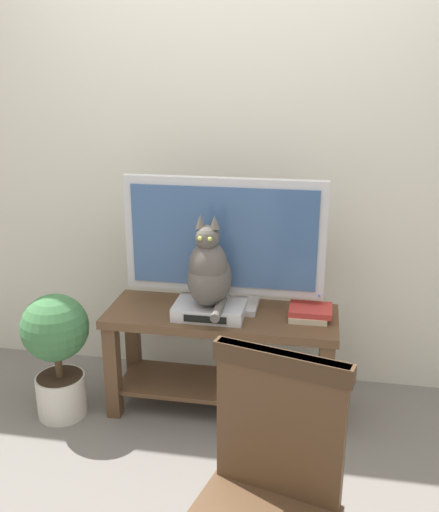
# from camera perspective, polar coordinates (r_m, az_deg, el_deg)

# --- Properties ---
(ground_plane) EXTENTS (12.00, 12.00, 0.00)m
(ground_plane) POSITION_cam_1_polar(r_m,az_deg,el_deg) (2.72, -2.33, -21.25)
(ground_plane) COLOR slate
(back_wall) EXTENTS (7.00, 0.12, 2.80)m
(back_wall) POSITION_cam_1_polar(r_m,az_deg,el_deg) (3.11, 1.49, 12.29)
(back_wall) COLOR beige
(back_wall) RESTS_ON ground
(tv_stand) EXTENTS (1.17, 0.43, 0.56)m
(tv_stand) POSITION_cam_1_polar(r_m,az_deg,el_deg) (2.95, 0.18, -8.87)
(tv_stand) COLOR #513823
(tv_stand) RESTS_ON ground
(tv) EXTENTS (1.00, 0.20, 0.68)m
(tv) POSITION_cam_1_polar(r_m,az_deg,el_deg) (2.81, 0.43, 1.54)
(tv) COLOR #B7B7BC
(tv) RESTS_ON tv_stand
(media_box) EXTENTS (0.35, 0.24, 0.07)m
(media_box) POSITION_cam_1_polar(r_m,az_deg,el_deg) (2.83, -0.98, -5.40)
(media_box) COLOR #BCBCC1
(media_box) RESTS_ON tv_stand
(cat) EXTENTS (0.22, 0.37, 0.46)m
(cat) POSITION_cam_1_polar(r_m,az_deg,el_deg) (2.74, -1.05, -1.60)
(cat) COLOR #514C47
(cat) RESTS_ON media_box
(wooden_chair) EXTENTS (0.51, 0.51, 0.96)m
(wooden_chair) POSITION_cam_1_polar(r_m,az_deg,el_deg) (1.79, 4.64, -22.69)
(wooden_chair) COLOR #513823
(wooden_chair) RESTS_ON ground
(book_stack) EXTENTS (0.21, 0.18, 0.06)m
(book_stack) POSITION_cam_1_polar(r_m,az_deg,el_deg) (2.84, 9.04, -5.64)
(book_stack) COLOR beige
(book_stack) RESTS_ON tv_stand
(potted_plant) EXTENTS (0.34, 0.34, 0.67)m
(potted_plant) POSITION_cam_1_polar(r_m,az_deg,el_deg) (3.01, -16.08, -8.79)
(potted_plant) COLOR beige
(potted_plant) RESTS_ON ground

